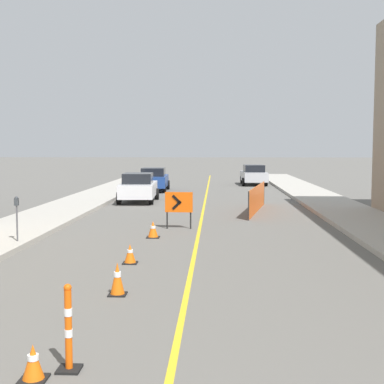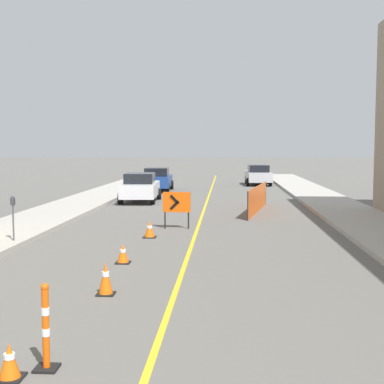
# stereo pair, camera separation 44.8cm
# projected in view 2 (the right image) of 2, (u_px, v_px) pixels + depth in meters

# --- Properties ---
(lane_stripe) EXTENTS (0.12, 56.07, 0.01)m
(lane_stripe) POSITION_uv_depth(u_px,v_px,m) (206.00, 204.00, 28.10)
(lane_stripe) COLOR gold
(lane_stripe) RESTS_ON ground_plane
(sidewalk_left) EXTENTS (2.92, 56.07, 0.18)m
(sidewalk_left) POSITION_uv_depth(u_px,v_px,m) (84.00, 202.00, 28.50)
(sidewalk_left) COLOR #ADA89E
(sidewalk_left) RESTS_ON ground_plane
(sidewalk_right) EXTENTS (2.92, 56.07, 0.18)m
(sidewalk_right) POSITION_uv_depth(u_px,v_px,m) (331.00, 203.00, 27.68)
(sidewalk_right) COLOR #ADA89E
(sidewalk_right) RESTS_ON ground_plane
(traffic_cone_second) EXTENTS (0.35, 0.35, 0.48)m
(traffic_cone_second) POSITION_uv_depth(u_px,v_px,m) (9.00, 361.00, 6.96)
(traffic_cone_second) COLOR black
(traffic_cone_second) RESTS_ON ground_plane
(traffic_cone_third) EXTENTS (0.36, 0.36, 0.68)m
(traffic_cone_third) POSITION_uv_depth(u_px,v_px,m) (106.00, 279.00, 10.93)
(traffic_cone_third) COLOR black
(traffic_cone_third) RESTS_ON ground_plane
(traffic_cone_fourth) EXTENTS (0.38, 0.38, 0.51)m
(traffic_cone_fourth) POSITION_uv_depth(u_px,v_px,m) (123.00, 254.00, 13.89)
(traffic_cone_fourth) COLOR black
(traffic_cone_fourth) RESTS_ON ground_plane
(traffic_cone_fifth) EXTENTS (0.43, 0.43, 0.56)m
(traffic_cone_fifth) POSITION_uv_depth(u_px,v_px,m) (150.00, 229.00, 17.81)
(traffic_cone_fifth) COLOR black
(traffic_cone_fifth) RESTS_ON ground_plane
(delineator_post_front) EXTENTS (0.31, 0.31, 1.20)m
(delineator_post_front) POSITION_uv_depth(u_px,v_px,m) (46.00, 332.00, 7.24)
(delineator_post_front) COLOR black
(delineator_post_front) RESTS_ON ground_plane
(arrow_barricade_primary) EXTENTS (1.03, 0.13, 1.36)m
(arrow_barricade_primary) POSITION_uv_depth(u_px,v_px,m) (177.00, 204.00, 19.66)
(arrow_barricade_primary) COLOR #EF560C
(arrow_barricade_primary) RESTS_ON ground_plane
(safety_mesh_fence) EXTENTS (1.23, 6.32, 1.21)m
(safety_mesh_fence) POSITION_uv_depth(u_px,v_px,m) (258.00, 199.00, 24.90)
(safety_mesh_fence) COLOR #EF560C
(safety_mesh_fence) RESTS_ON ground_plane
(parked_car_curb_near) EXTENTS (2.00, 4.38, 1.59)m
(parked_car_curb_near) POSITION_uv_depth(u_px,v_px,m) (140.00, 187.00, 29.26)
(parked_car_curb_near) COLOR silver
(parked_car_curb_near) RESTS_ON ground_plane
(parked_car_curb_mid) EXTENTS (1.96, 4.36, 1.59)m
(parked_car_curb_mid) POSITION_uv_depth(u_px,v_px,m) (157.00, 179.00, 36.47)
(parked_car_curb_mid) COLOR navy
(parked_car_curb_mid) RESTS_ON ground_plane
(parked_car_curb_far) EXTENTS (1.98, 4.37, 1.59)m
(parked_car_curb_far) POSITION_uv_depth(u_px,v_px,m) (258.00, 175.00, 42.09)
(parked_car_curb_far) COLOR #B7B7BC
(parked_car_curb_far) RESTS_ON ground_plane
(parking_meter_far_curb) EXTENTS (0.12, 0.11, 1.36)m
(parking_meter_far_curb) POSITION_uv_depth(u_px,v_px,m) (13.00, 209.00, 16.19)
(parking_meter_far_curb) COLOR #4C4C51
(parking_meter_far_curb) RESTS_ON sidewalk_left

